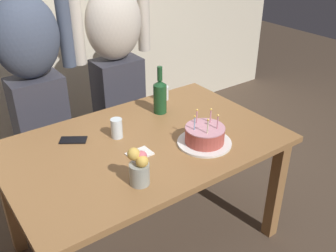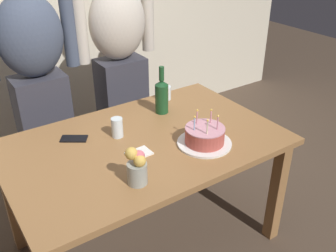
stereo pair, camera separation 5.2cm
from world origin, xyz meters
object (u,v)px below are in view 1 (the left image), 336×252
object	(u,v)px
water_glass_far	(117,128)
person_man_bearded	(35,84)
flower_vase	(139,168)
cell_phone	(73,140)
napkin_stack	(140,154)
person_woman_cardigan	(117,65)
birthday_cake	(205,136)
water_glass_near	(163,93)
wine_bottle	(160,95)

from	to	relation	value
water_glass_far	person_man_bearded	xyz separation A→B (m)	(-0.21, 0.69, 0.08)
flower_vase	cell_phone	bearing A→B (deg)	100.03
napkin_stack	person_woman_cardigan	world-z (taller)	person_woman_cardigan
birthday_cake	flower_vase	xyz separation A→B (m)	(-0.47, -0.09, 0.04)
cell_phone	napkin_stack	bearing A→B (deg)	-21.87
cell_phone	water_glass_near	bearing A→B (deg)	46.60
water_glass_near	person_man_bearded	xyz separation A→B (m)	(-0.70, 0.43, 0.09)
flower_vase	person_woman_cardigan	world-z (taller)	person_woman_cardigan
water_glass_near	person_woman_cardigan	xyz separation A→B (m)	(-0.11, 0.43, 0.09)
water_glass_far	person_man_bearded	bearing A→B (deg)	106.85
birthday_cake	wine_bottle	distance (m)	0.45
cell_phone	flower_vase	distance (m)	0.55
napkin_stack	person_woman_cardigan	xyz separation A→B (m)	(0.38, 0.91, 0.13)
water_glass_far	wine_bottle	world-z (taller)	wine_bottle
water_glass_near	person_man_bearded	distance (m)	0.83
person_man_bearded	birthday_cake	bearing A→B (deg)	118.52
wine_bottle	person_woman_cardigan	world-z (taller)	person_woman_cardigan
water_glass_near	birthday_cake	bearing A→B (deg)	-103.60
napkin_stack	water_glass_far	bearing A→B (deg)	91.65
birthday_cake	flower_vase	distance (m)	0.48
water_glass_far	person_man_bearded	size ratio (longest dim) A/B	0.07
cell_phone	person_woman_cardigan	xyz separation A→B (m)	(0.60, 0.58, 0.13)
birthday_cake	napkin_stack	distance (m)	0.36
birthday_cake	cell_phone	distance (m)	0.72
water_glass_near	water_glass_far	bearing A→B (deg)	-152.05
birthday_cake	wine_bottle	size ratio (longest dim) A/B	0.98
cell_phone	person_man_bearded	bearing A→B (deg)	123.60
water_glass_far	wine_bottle	xyz separation A→B (m)	(0.37, 0.11, 0.06)
wine_bottle	napkin_stack	size ratio (longest dim) A/B	2.42
wine_bottle	person_woman_cardigan	xyz separation A→B (m)	(0.02, 0.58, 0.02)
wine_bottle	person_man_bearded	xyz separation A→B (m)	(-0.58, 0.58, 0.02)
wine_bottle	person_man_bearded	distance (m)	0.82
napkin_stack	flower_vase	size ratio (longest dim) A/B	0.67
wine_bottle	napkin_stack	bearing A→B (deg)	-137.17
water_glass_far	cell_phone	size ratio (longest dim) A/B	0.78
water_glass_near	wine_bottle	world-z (taller)	wine_bottle
cell_phone	napkin_stack	size ratio (longest dim) A/B	1.16
person_woman_cardigan	water_glass_near	bearing A→B (deg)	103.84
birthday_cake	person_woman_cardigan	distance (m)	1.03
birthday_cake	water_glass_far	world-z (taller)	birthday_cake
water_glass_far	napkin_stack	world-z (taller)	water_glass_far
cell_phone	person_woman_cardigan	world-z (taller)	person_woman_cardigan
flower_vase	person_man_bearded	bearing A→B (deg)	94.52
water_glass_far	napkin_stack	bearing A→B (deg)	-88.35
water_glass_near	flower_vase	world-z (taller)	flower_vase
wine_bottle	person_man_bearded	size ratio (longest dim) A/B	0.18
birthday_cake	person_woman_cardigan	xyz separation A→B (m)	(0.04, 1.03, 0.09)
cell_phone	flower_vase	world-z (taller)	flower_vase
flower_vase	napkin_stack	bearing A→B (deg)	58.26
wine_bottle	napkin_stack	xyz separation A→B (m)	(-0.36, -0.34, -0.11)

